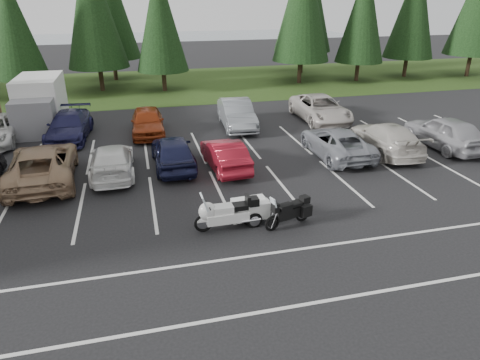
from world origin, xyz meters
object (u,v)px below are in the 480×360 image
box_truck (38,105)px  car_near_5 (225,155)px  adventure_motorcycle (288,210)px  car_near_7 (385,138)px  car_far_1 (69,126)px  car_near_3 (112,160)px  car_near_4 (173,152)px  car_near_2 (42,164)px  car_near_8 (445,132)px  car_near_6 (336,142)px  car_far_2 (148,121)px  car_far_3 (237,114)px  touring_motorcycle (227,210)px  car_far_4 (320,109)px  cargo_trailer (250,211)px

box_truck → car_near_5: bearing=-43.4°
car_near_5 → adventure_motorcycle: size_ratio=1.97×
car_near_7 → car_far_1: bearing=-18.9°
car_near_3 → car_near_5: bearing=173.9°
car_near_3 → adventure_motorcycle: (6.00, -6.23, -0.04)m
car_near_4 → adventure_motorcycle: 7.26m
car_near_2 → car_near_5: (7.84, -0.40, -0.12)m
car_near_4 → car_near_8: (13.98, -0.64, 0.08)m
car_near_6 → car_far_2: bearing=-32.6°
car_far_3 → touring_motorcycle: (-3.15, -11.70, -0.11)m
car_near_8 → car_near_2: bearing=-3.6°
box_truck → car_far_3: box_truck is taller
car_near_4 → car_far_4: (9.82, 5.70, 0.01)m
car_near_7 → car_far_3: size_ratio=1.04×
car_near_5 → car_near_3: bearing=-9.6°
car_near_5 → car_near_2: bearing=-7.0°
car_far_2 → touring_motorcycle: 11.73m
car_near_2 → car_near_8: 19.54m
car_near_3 → car_near_5: (5.00, -0.49, 0.01)m
car_near_3 → car_near_5: 5.03m
car_far_4 → adventure_motorcycle: bearing=-117.5°
adventure_motorcycle → box_truck: bearing=108.8°
car_near_7 → touring_motorcycle: 10.95m
car_far_2 → car_far_1: bearing=178.5°
car_near_3 → car_near_7: size_ratio=0.89×
car_near_6 → car_near_8: 6.02m
car_near_2 → car_near_4: bearing=179.9°
car_near_8 → adventure_motorcycle: 12.20m
car_far_1 → adventure_motorcycle: car_far_1 is taller
car_near_3 → car_far_4: (12.53, 5.95, 0.10)m
car_far_3 → car_far_4: size_ratio=0.89×
car_near_8 → car_near_7: bearing=-4.8°
car_far_1 → car_far_2: car_far_2 is taller
car_near_6 → car_far_1: bearing=-24.1°
cargo_trailer → car_near_6: bearing=38.4°
car_far_1 → touring_motorcycle: size_ratio=1.98×
car_near_6 → touring_motorcycle: size_ratio=1.98×
car_near_5 → cargo_trailer: car_near_5 is taller
car_near_3 → car_near_4: (2.72, 0.25, 0.09)m
car_far_4 → car_far_2: bearing=-177.6°
car_near_3 → car_near_7: (13.31, -0.27, 0.08)m
box_truck → car_near_2: size_ratio=0.98×
car_near_5 → car_far_2: size_ratio=0.92×
car_far_4 → touring_motorcycle: size_ratio=2.19×
car_near_3 → adventure_motorcycle: car_near_3 is taller
adventure_motorcycle → car_near_7: bearing=22.7°
car_near_2 → touring_motorcycle: (6.76, -5.81, -0.09)m
car_near_4 → car_far_1: size_ratio=0.89×
car_near_3 → car_near_7: bearing=178.3°
car_near_7 → car_far_3: (-6.24, 6.06, 0.07)m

